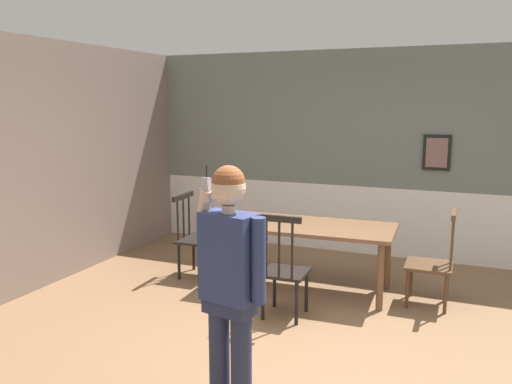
# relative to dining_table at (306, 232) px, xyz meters

# --- Properties ---
(ground_plane) EXTENTS (6.83, 6.83, 0.00)m
(ground_plane) POSITION_rel_dining_table_xyz_m (0.26, -1.36, -0.67)
(ground_plane) COLOR #846042
(room_back_partition) EXTENTS (6.21, 0.17, 2.80)m
(room_back_partition) POSITION_rel_dining_table_xyz_m (0.26, 1.72, 0.68)
(room_back_partition) COLOR slate
(room_back_partition) RESTS_ON ground_plane
(room_left_partition) EXTENTS (0.13, 6.16, 2.80)m
(room_left_partition) POSITION_rel_dining_table_xyz_m (-2.85, -1.37, 0.73)
(room_left_partition) COLOR gray
(room_left_partition) RESTS_ON ground_plane
(dining_table) EXTENTS (1.96, 0.96, 0.75)m
(dining_table) POSITION_rel_dining_table_xyz_m (0.00, 0.00, 0.00)
(dining_table) COLOR brown
(dining_table) RESTS_ON ground_plane
(chair_near_window) EXTENTS (0.44, 0.44, 1.06)m
(chair_near_window) POSITION_rel_dining_table_xyz_m (0.04, -0.83, -0.18)
(chair_near_window) COLOR black
(chair_near_window) RESTS_ON ground_plane
(chair_by_doorway) EXTENTS (0.46, 0.46, 1.02)m
(chair_by_doorway) POSITION_rel_dining_table_xyz_m (1.35, 0.06, -0.20)
(chair_by_doorway) COLOR #513823
(chair_by_doorway) RESTS_ON ground_plane
(chair_at_table_head) EXTENTS (0.49, 0.49, 1.00)m
(chair_at_table_head) POSITION_rel_dining_table_xyz_m (-1.35, -0.06, -0.19)
(chair_at_table_head) COLOR black
(chair_at_table_head) RESTS_ON ground_plane
(person_figure) EXTENTS (0.52, 0.27, 1.70)m
(person_figure) POSITION_rel_dining_table_xyz_m (0.26, -2.50, 0.31)
(person_figure) COLOR #282E49
(person_figure) RESTS_ON ground_plane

